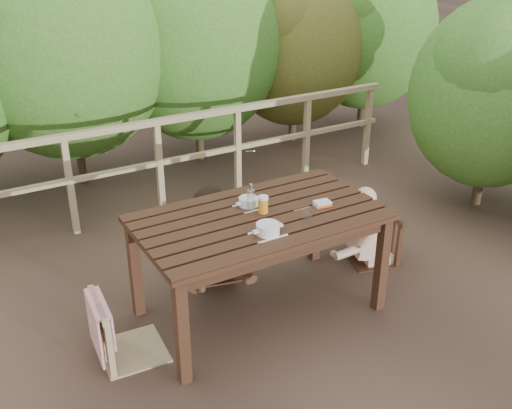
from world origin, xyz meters
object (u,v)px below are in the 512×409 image
butter_tub (322,204)px  beer_glass (263,206)px  chair_right (375,218)px  woman (205,203)px  chair_far (207,220)px  chair_left (127,298)px  soup_near (268,230)px  bottle (251,199)px  diner_right (379,200)px  soup_far (248,202)px  table (259,265)px  tumbler (307,217)px

butter_tub → beer_glass: bearing=171.3°
chair_right → woman: (-1.36, 0.56, 0.24)m
chair_far → chair_left: bearing=-130.8°
butter_tub → chair_left: bearing=-178.2°
soup_near → butter_tub: size_ratio=2.25×
woman → bottle: 0.72m
diner_right → bottle: diner_right is taller
diner_right → bottle: 1.38m
chair_right → beer_glass: size_ratio=5.69×
soup_near → soup_far: bearing=77.3°
chair_right → soup_far: 1.34m
chair_right → woman: bearing=-95.8°
woman → butter_tub: (0.57, -0.84, 0.20)m
chair_left → table: bearing=-87.2°
chair_right → bottle: 1.40m
tumbler → soup_near: bearing=-174.1°
bottle → butter_tub: bottle is taller
chair_left → soup_far: (1.03, 0.15, 0.41)m
chair_left → diner_right: bearing=-82.6°
chair_left → bottle: bottle is taller
chair_left → chair_right: size_ratio=1.10×
tumbler → woman: bearing=109.4°
bottle → soup_far: bearing=71.0°
diner_right → woman: bearing=84.6°
beer_glass → chair_left: bearing=179.6°
soup_far → beer_glass: size_ratio=1.65×
chair_right → beer_glass: beer_glass is taller
soup_far → butter_tub: soup_far is taller
woman → bottle: (0.06, -0.66, 0.29)m
chair_right → soup_near: (-1.36, -0.45, 0.46)m
woman → soup_near: woman is taller
woman → tumbler: (0.34, -0.97, 0.21)m
diner_right → soup_near: (-1.39, -0.45, 0.29)m
chair_left → diner_right: diner_right is taller
tumbler → butter_tub: bearing=30.1°
diner_right → chair_left: bearing=110.2°
chair_right → butter_tub: (-0.79, -0.28, 0.44)m
table → beer_glass: bearing=14.5°
chair_right → diner_right: size_ratio=0.71×
woman → diner_right: 1.50m
chair_far → soup_far: (0.10, -0.54, 0.36)m
chair_far → butter_tub: 1.05m
chair_far → soup_near: chair_far is taller
table → chair_right: (1.26, 0.16, 0.00)m
chair_left → tumbler: (1.27, -0.26, 0.41)m
table → beer_glass: (0.04, 0.01, 0.49)m
woman → tumbler: bearing=122.2°
soup_far → soup_near: bearing=-102.7°
chair_far → soup_near: 1.05m
chair_right → tumbler: (-1.02, -0.41, 0.45)m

